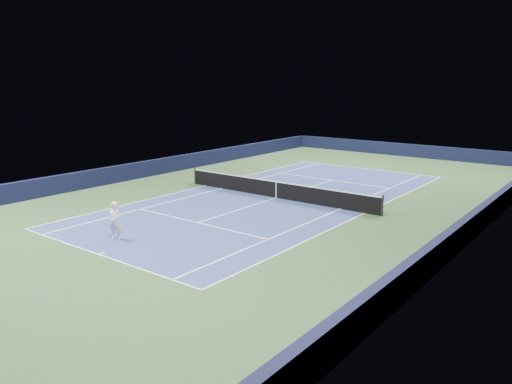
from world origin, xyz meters
The scene contains 19 objects.
ground centered at (0.00, 0.00, 0.00)m, with size 40.00×40.00×0.00m, color #2D4B29.
wall_far centered at (0.00, 19.82, 0.55)m, with size 22.00×0.35×1.10m, color black.
wall_right centered at (10.82, 0.00, 0.55)m, with size 0.35×40.00×1.10m, color black.
wall_left centered at (-10.82, 0.00, 0.55)m, with size 0.35×40.00×1.10m, color black.
court_surface centered at (0.00, 0.00, 0.00)m, with size 10.97×23.77×0.01m, color navy.
baseline_far centered at (0.00, 11.88, 0.01)m, with size 10.97×0.08×0.00m, color white.
baseline_near centered at (0.00, -11.88, 0.01)m, with size 10.97×0.08×0.00m, color white.
sideline_doubles_right centered at (5.49, 0.00, 0.01)m, with size 0.08×23.77×0.00m, color white.
sideline_doubles_left centered at (-5.49, 0.00, 0.01)m, with size 0.08×23.77×0.00m, color white.
sideline_singles_right centered at (4.12, 0.00, 0.01)m, with size 0.08×23.77×0.00m, color white.
sideline_singles_left centered at (-4.12, 0.00, 0.01)m, with size 0.08×23.77×0.00m, color white.
service_line_far centered at (0.00, 6.40, 0.01)m, with size 8.23×0.08×0.00m, color white.
service_line_near centered at (0.00, -6.40, 0.01)m, with size 8.23×0.08×0.00m, color white.
center_service_line centered at (0.00, 0.00, 0.01)m, with size 0.08×12.80×0.00m, color white.
center_mark_far centered at (0.00, 11.73, 0.01)m, with size 0.08×0.30×0.00m, color white.
center_mark_near centered at (0.00, -11.73, 0.01)m, with size 0.08×0.30×0.00m, color white.
tennis_net centered at (0.00, 0.00, 0.50)m, with size 12.90×0.10×1.07m.
sponsor_cube centered at (-6.40, 0.53, 0.41)m, with size 0.58×0.52×0.82m.
tennis_player centered at (-0.96, -10.32, 0.82)m, with size 0.81×1.32×2.13m.
Camera 1 is at (15.93, -22.63, 6.60)m, focal length 35.00 mm.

